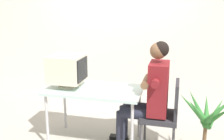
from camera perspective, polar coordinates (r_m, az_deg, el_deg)
name	(u,v)px	position (r m, az deg, el deg)	size (l,w,h in m)	color
wall_back	(137,18)	(4.53, 5.31, 10.71)	(8.00, 0.10, 3.00)	silver
desk	(94,93)	(3.41, -3.71, -4.80)	(1.18, 0.66, 0.72)	#B7B7BC
crt_monitor	(67,69)	(3.43, -9.42, 0.26)	(0.42, 0.40, 0.41)	beige
keyboard	(91,87)	(3.38, -4.47, -3.66)	(0.17, 0.48, 0.03)	beige
office_chair	(165,112)	(3.32, 11.00, -8.67)	(0.43, 0.43, 0.87)	#4C4C51
person_seated	(149,93)	(3.26, 7.87, -4.79)	(0.72, 0.59, 1.34)	maroon
potted_plant	(205,133)	(3.09, 18.96, -12.36)	(0.60, 0.71, 0.87)	#4C4C51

